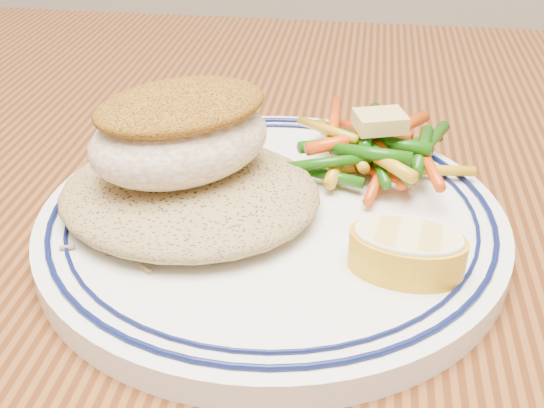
{
  "coord_description": "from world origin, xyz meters",
  "views": [
    {
      "loc": [
        0.03,
        -0.25,
        0.96
      ],
      "look_at": [
        -0.01,
        0.05,
        0.77
      ],
      "focal_mm": 45.0,
      "sensor_mm": 36.0,
      "label": 1
    }
  ],
  "objects_px": {
    "fish_fillet": "(180,132)",
    "vegetable_pile": "(373,149)",
    "plate": "(272,221)",
    "rice_pilaf": "(189,189)",
    "lemon_wedge": "(407,250)"
  },
  "relations": [
    {
      "from": "fish_fillet",
      "to": "vegetable_pile",
      "type": "distance_m",
      "value": 0.12
    },
    {
      "from": "plate",
      "to": "vegetable_pile",
      "type": "bearing_deg",
      "value": 46.96
    },
    {
      "from": "rice_pilaf",
      "to": "fish_fillet",
      "type": "xyz_separation_m",
      "value": [
        -0.0,
        0.0,
        0.03
      ]
    },
    {
      "from": "plate",
      "to": "rice_pilaf",
      "type": "relative_size",
      "value": 1.79
    },
    {
      "from": "plate",
      "to": "fish_fillet",
      "type": "bearing_deg",
      "value": -179.89
    },
    {
      "from": "rice_pilaf",
      "to": "fish_fillet",
      "type": "distance_m",
      "value": 0.03
    },
    {
      "from": "rice_pilaf",
      "to": "plate",
      "type": "bearing_deg",
      "value": 5.48
    },
    {
      "from": "fish_fillet",
      "to": "lemon_wedge",
      "type": "height_order",
      "value": "fish_fillet"
    },
    {
      "from": "plate",
      "to": "fish_fillet",
      "type": "height_order",
      "value": "fish_fillet"
    },
    {
      "from": "vegetable_pile",
      "to": "lemon_wedge",
      "type": "height_order",
      "value": "vegetable_pile"
    },
    {
      "from": "rice_pilaf",
      "to": "vegetable_pile",
      "type": "bearing_deg",
      "value": 32.03
    },
    {
      "from": "fish_fillet",
      "to": "lemon_wedge",
      "type": "relative_size",
      "value": 2.0
    },
    {
      "from": "vegetable_pile",
      "to": "lemon_wedge",
      "type": "bearing_deg",
      "value": -79.9
    },
    {
      "from": "vegetable_pile",
      "to": "fish_fillet",
      "type": "bearing_deg",
      "value": -150.73
    },
    {
      "from": "fish_fillet",
      "to": "vegetable_pile",
      "type": "relative_size",
      "value": 1.05
    }
  ]
}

